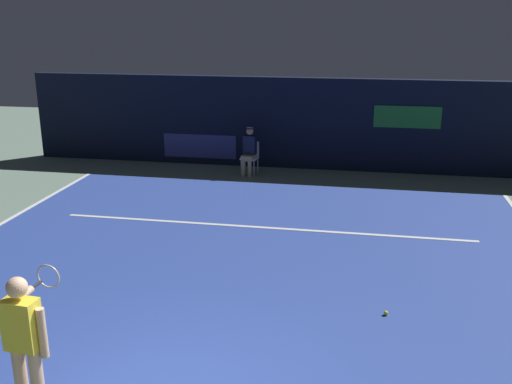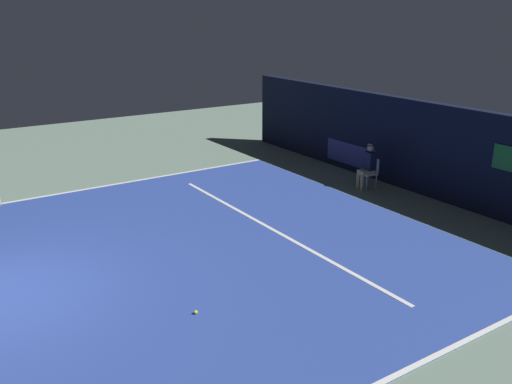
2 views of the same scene
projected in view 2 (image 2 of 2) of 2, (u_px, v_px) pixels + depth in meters
The scene contains 8 objects.
ground_plane at pixel (206, 246), 12.12m from camera, with size 32.21×32.21×0.00m, color slate.
court_surface at pixel (206, 246), 12.12m from camera, with size 11.10×10.15×0.01m, color #2D479E.
line_sideline_left at pixel (391, 377), 7.75m from camera, with size 0.10×10.15×0.01m, color white.
line_sideline_right at pixel (119, 184), 16.48m from camera, with size 0.10×10.15×0.01m, color white.
line_service at pixel (272, 229), 13.04m from camera, with size 8.66×0.10×0.01m, color white.
back_wall at pixel (424, 148), 15.35m from camera, with size 15.74×0.33×2.60m.
line_judge_on_chair at pixel (368, 166), 15.87m from camera, with size 0.49×0.57×1.32m.
tennis_ball at pixel (196, 312), 9.38m from camera, with size 0.07×0.07×0.07m, color #CCE033.
Camera 2 is at (9.91, -1.13, 4.94)m, focal length 38.51 mm.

